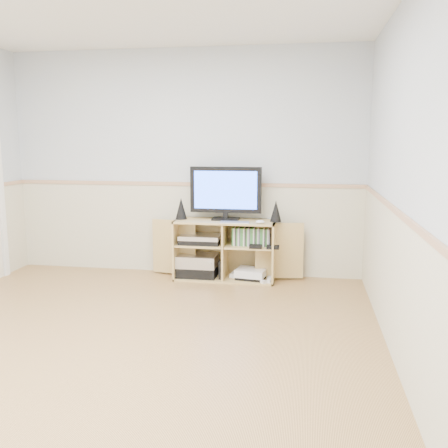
{
  "coord_description": "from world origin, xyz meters",
  "views": [
    {
      "loc": [
        1.36,
        -3.22,
        1.52
      ],
      "look_at": [
        0.62,
        1.2,
        0.75
      ],
      "focal_mm": 40.0,
      "sensor_mm": 36.0,
      "label": 1
    }
  ],
  "objects": [
    {
      "name": "room",
      "position": [
        -0.06,
        0.12,
        1.22
      ],
      "size": [
        4.04,
        4.54,
        2.54
      ],
      "color": "tan",
      "rests_on": "ground"
    },
    {
      "name": "media_cabinet",
      "position": [
        0.5,
        2.07,
        0.33
      ],
      "size": [
        1.69,
        0.41,
        0.65
      ],
      "color": "tan",
      "rests_on": "floor"
    },
    {
      "name": "monitor",
      "position": [
        0.5,
        2.06,
        0.96
      ],
      "size": [
        0.77,
        0.18,
        0.58
      ],
      "color": "black",
      "rests_on": "media_cabinet"
    },
    {
      "name": "speaker_left",
      "position": [
        0.01,
        2.04,
        0.77
      ],
      "size": [
        0.13,
        0.13,
        0.23
      ],
      "primitive_type": "cone",
      "color": "black",
      "rests_on": "media_cabinet"
    },
    {
      "name": "speaker_right",
      "position": [
        1.04,
        2.04,
        0.76
      ],
      "size": [
        0.12,
        0.12,
        0.23
      ],
      "primitive_type": "cone",
      "color": "black",
      "rests_on": "media_cabinet"
    },
    {
      "name": "keyboard",
      "position": [
        0.63,
        1.88,
        0.66
      ],
      "size": [
        0.32,
        0.15,
        0.01
      ],
      "primitive_type": "cube",
      "rotation": [
        0.0,
        0.0,
        0.09
      ],
      "color": "white",
      "rests_on": "media_cabinet"
    },
    {
      "name": "mouse",
      "position": [
        0.89,
        1.88,
        0.67
      ],
      "size": [
        0.11,
        0.1,
        0.04
      ],
      "primitive_type": "ellipsoid",
      "rotation": [
        0.0,
        0.0,
        0.42
      ],
      "color": "white",
      "rests_on": "media_cabinet"
    },
    {
      "name": "av_components",
      "position": [
        0.2,
        2.02,
        0.22
      ],
      "size": [
        0.52,
        0.33,
        0.47
      ],
      "color": "black",
      "rests_on": "media_cabinet"
    },
    {
      "name": "game_consoles",
      "position": [
        0.78,
        2.0,
        0.07
      ],
      "size": [
        0.46,
        0.31,
        0.11
      ],
      "color": "white",
      "rests_on": "media_cabinet"
    },
    {
      "name": "game_cases",
      "position": [
        0.79,
        2.0,
        0.48
      ],
      "size": [
        0.41,
        0.13,
        0.19
      ],
      "primitive_type": "cube",
      "color": "#3F8C3F",
      "rests_on": "media_cabinet"
    },
    {
      "name": "wall_outlet",
      "position": [
        1.0,
        2.23,
        0.6
      ],
      "size": [
        0.12,
        0.03,
        0.12
      ],
      "primitive_type": "cube",
      "color": "white",
      "rests_on": "wall_back"
    }
  ]
}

